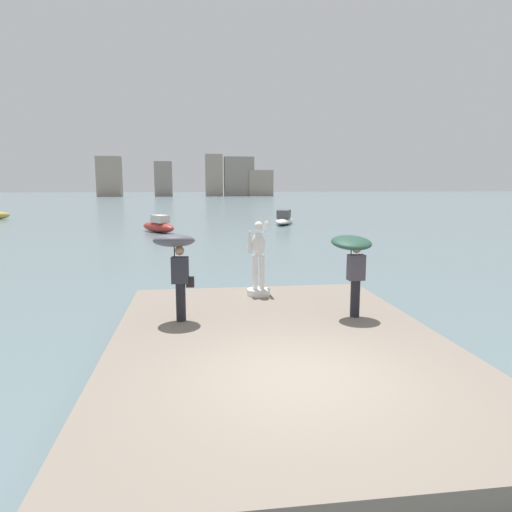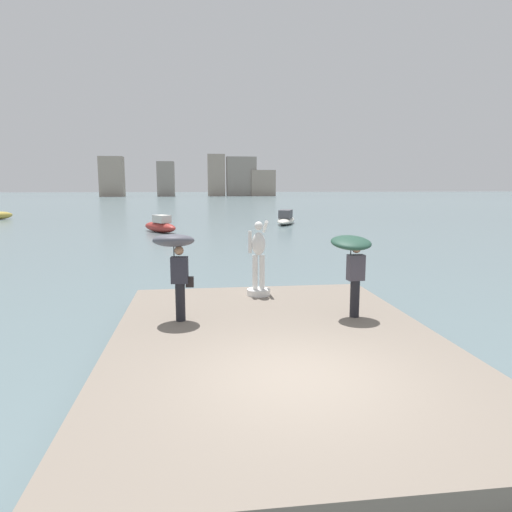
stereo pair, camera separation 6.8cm
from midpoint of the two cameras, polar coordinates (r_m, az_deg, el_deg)
ground_plane at (r=47.06m, az=-5.64°, el=4.54°), size 400.00×400.00×0.00m
pier at (r=9.45m, az=2.70°, el=-11.43°), size 6.75×9.65×0.40m
statue_white_figure at (r=12.80m, az=0.16°, el=-1.16°), size 0.66×0.89×2.12m
onlooker_left at (r=10.41m, az=-10.13°, el=0.34°), size 1.00×1.03×2.05m
onlooker_right at (r=10.82m, az=11.83°, el=0.17°), size 0.98×1.01×1.96m
boat_mid at (r=34.89m, az=-12.13°, el=3.71°), size 3.20×3.94×1.29m
boat_far at (r=41.50m, az=3.49°, el=4.66°), size 3.00×5.59×1.30m
distant_skyline at (r=151.71m, az=-7.41°, el=9.67°), size 56.03×6.84×13.51m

